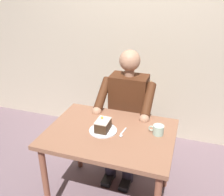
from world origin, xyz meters
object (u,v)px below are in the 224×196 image
Objects in this scene: chair at (130,118)px; seated_person at (126,112)px; cake_slice at (103,125)px; dining_table at (110,141)px; dessert_spoon at (122,134)px; coffee_cup at (158,130)px.

chair is 0.71× the size of seated_person.
cake_slice is (0.06, 0.50, 0.13)m from seated_person.
dining_table is 0.14m from dessert_spoon.
cake_slice is at bearing 7.87° from dining_table.
seated_person is 0.51m from dessert_spoon.
coffee_cup is 0.28m from dessert_spoon.
cake_slice is at bearing 12.58° from coffee_cup.
cake_slice reaches higher than dessert_spoon.
dining_table is at bearing -0.93° from dessert_spoon.
coffee_cup is at bearing -161.64° from dessert_spoon.
cake_slice is 0.97× the size of dessert_spoon.
cake_slice reaches higher than dining_table.
seated_person is at bearing -78.56° from dessert_spoon.
chair reaches higher than dining_table.
dessert_spoon is at bearing 98.57° from chair.
seated_person reaches higher than coffee_cup.
chair is 0.73m from cake_slice.
dining_table is 0.40m from coffee_cup.
seated_person is 8.66× the size of dessert_spoon.
chair is 6.33× the size of cake_slice.
cake_slice is 1.15× the size of coffee_cup.
seated_person reaches higher than dessert_spoon.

